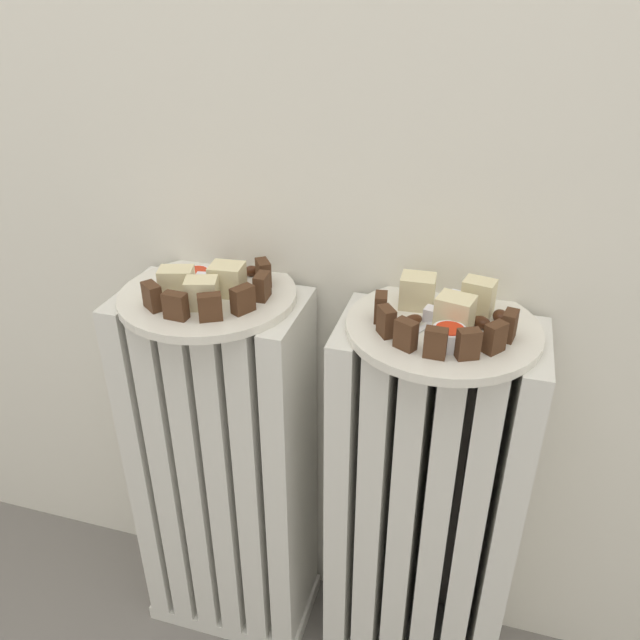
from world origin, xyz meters
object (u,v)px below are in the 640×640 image
jam_bowl_left (196,276)px  jam_bowl_right (449,336)px  plate_left (208,296)px  plate_right (443,328)px  radiator_left (226,475)px  fork (439,319)px  radiator_right (422,517)px

jam_bowl_left → jam_bowl_right: jam_bowl_right is taller
plate_left → plate_right: bearing=0.0°
radiator_left → plate_left: bearing=0.0°
fork → jam_bowl_left: bearing=177.8°
fork → plate_left: bearing=-178.5°
radiator_left → plate_right: plate_right is taller
radiator_left → fork: 0.48m
radiator_right → plate_left: 0.48m
radiator_left → radiator_right: size_ratio=1.00×
plate_left → plate_right: same height
jam_bowl_left → fork: bearing=-2.2°
radiator_right → radiator_left: bearing=180.0°
radiator_left → plate_left: size_ratio=2.61×
radiator_left → radiator_right: same height
radiator_left → jam_bowl_left: jam_bowl_left is taller
radiator_left → fork: fork is taller
radiator_right → fork: size_ratio=7.27×
fork → radiator_left: bearing=-178.5°
plate_left → fork: fork is taller
radiator_left → jam_bowl_left: bearing=141.5°
radiator_right → fork: 0.35m
plate_left → jam_bowl_left: (-0.03, 0.02, 0.02)m
plate_right → fork: 0.01m
jam_bowl_right → jam_bowl_left: bearing=168.6°
jam_bowl_left → jam_bowl_right: bearing=-11.4°
plate_left → jam_bowl_left: 0.04m
radiator_left → plate_left: (0.00, 0.00, 0.34)m
jam_bowl_right → radiator_right: bearing=102.4°
jam_bowl_right → fork: jam_bowl_right is taller
plate_right → radiator_left: bearing=180.0°
radiator_right → plate_right: size_ratio=2.61×
plate_left → jam_bowl_right: size_ratio=6.01×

